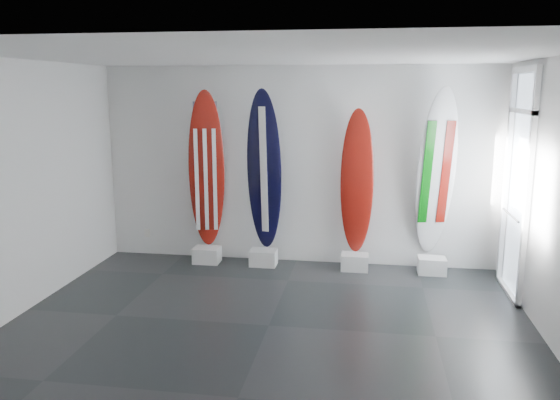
% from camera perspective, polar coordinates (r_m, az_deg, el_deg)
% --- Properties ---
extents(floor, '(6.00, 6.00, 0.00)m').
position_cam_1_polar(floor, '(6.56, -1.14, -12.63)').
color(floor, black).
rests_on(floor, ground).
extents(ceiling, '(6.00, 6.00, 0.00)m').
position_cam_1_polar(ceiling, '(6.01, -1.26, 14.52)').
color(ceiling, white).
rests_on(ceiling, wall_back).
extents(wall_back, '(6.00, 0.00, 6.00)m').
position_cam_1_polar(wall_back, '(8.55, 1.76, 3.48)').
color(wall_back, silver).
rests_on(wall_back, ground).
extents(wall_front, '(6.00, 0.00, 6.00)m').
position_cam_1_polar(wall_front, '(3.75, -8.00, -6.87)').
color(wall_front, silver).
rests_on(wall_front, ground).
extents(wall_left, '(0.00, 5.00, 5.00)m').
position_cam_1_polar(wall_left, '(7.26, -25.20, 1.00)').
color(wall_left, silver).
rests_on(wall_left, ground).
extents(display_block_usa, '(0.40, 0.30, 0.24)m').
position_cam_1_polar(display_block_usa, '(8.82, -7.43, -5.56)').
color(display_block_usa, silver).
rests_on(display_block_usa, floor).
extents(surfboard_usa, '(0.58, 0.33, 2.41)m').
position_cam_1_polar(surfboard_usa, '(8.62, -7.47, 3.07)').
color(surfboard_usa, maroon).
rests_on(surfboard_usa, display_block_usa).
extents(display_block_navy, '(0.40, 0.30, 0.24)m').
position_cam_1_polar(display_block_navy, '(8.61, -1.69, -5.87)').
color(display_block_navy, silver).
rests_on(display_block_navy, floor).
extents(surfboard_navy, '(0.58, 0.34, 2.43)m').
position_cam_1_polar(surfboard_navy, '(8.42, -1.62, 3.02)').
color(surfboard_navy, black).
rests_on(surfboard_navy, display_block_navy).
extents(display_block_swiss, '(0.40, 0.30, 0.24)m').
position_cam_1_polar(display_block_swiss, '(8.48, 7.60, -6.26)').
color(display_block_swiss, silver).
rests_on(display_block_swiss, floor).
extents(surfboard_swiss, '(0.49, 0.18, 2.15)m').
position_cam_1_polar(surfboard_swiss, '(8.30, 7.83, 1.83)').
color(surfboard_swiss, maroon).
rests_on(surfboard_swiss, display_block_swiss).
extents(display_block_italy, '(0.40, 0.30, 0.24)m').
position_cam_1_polar(display_block_italy, '(8.53, 15.17, -6.45)').
color(display_block_italy, silver).
rests_on(display_block_italy, floor).
extents(surfboard_italy, '(0.65, 0.60, 2.47)m').
position_cam_1_polar(surfboard_italy, '(8.33, 15.58, 2.64)').
color(surfboard_italy, silver).
rests_on(surfboard_italy, display_block_italy).
extents(wall_outlet, '(0.09, 0.02, 0.13)m').
position_cam_1_polar(wall_outlet, '(9.38, -13.34, -3.28)').
color(wall_outlet, silver).
rests_on(wall_outlet, wall_back).
extents(glass_door, '(0.12, 1.16, 2.85)m').
position_cam_1_polar(glass_door, '(7.79, 23.02, 1.26)').
color(glass_door, white).
rests_on(glass_door, floor).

